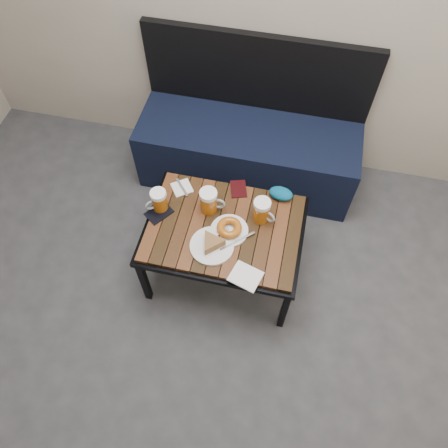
% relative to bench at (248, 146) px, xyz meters
% --- Properties ---
extents(ground, '(4.00, 4.00, 0.00)m').
position_rel_bench_xyz_m(ground, '(0.06, -1.76, -0.27)').
color(ground, '#2D2D30').
rests_on(ground, ground).
extents(room_shell, '(4.00, 4.00, 4.00)m').
position_rel_bench_xyz_m(room_shell, '(0.06, -1.26, 1.48)').
color(room_shell, gray).
rests_on(room_shell, ground).
extents(bench, '(1.40, 0.50, 0.95)m').
position_rel_bench_xyz_m(bench, '(0.00, 0.00, 0.00)').
color(bench, black).
rests_on(bench, ground).
extents(cafe_table, '(0.84, 0.62, 0.47)m').
position_rel_bench_xyz_m(cafe_table, '(0.01, -0.77, 0.16)').
color(cafe_table, black).
rests_on(cafe_table, ground).
extents(beer_mug_left, '(0.12, 0.11, 0.14)m').
position_rel_bench_xyz_m(beer_mug_left, '(-0.35, -0.73, 0.27)').
color(beer_mug_left, '#A5530D').
rests_on(beer_mug_left, cafe_table).
extents(beer_mug_centre, '(0.14, 0.10, 0.15)m').
position_rel_bench_xyz_m(beer_mug_centre, '(-0.09, -0.68, 0.27)').
color(beer_mug_centre, '#A5530D').
rests_on(beer_mug_centre, cafe_table).
extents(beer_mug_right, '(0.14, 0.11, 0.14)m').
position_rel_bench_xyz_m(beer_mug_right, '(0.19, -0.67, 0.27)').
color(beer_mug_right, '#A5530D').
rests_on(beer_mug_right, cafe_table).
extents(plate_pie, '(0.23, 0.23, 0.06)m').
position_rel_bench_xyz_m(plate_pie, '(-0.03, -0.90, 0.22)').
color(plate_pie, white).
rests_on(plate_pie, cafe_table).
extents(plate_bagel, '(0.24, 0.23, 0.05)m').
position_rel_bench_xyz_m(plate_bagel, '(0.04, -0.79, 0.22)').
color(plate_bagel, white).
rests_on(plate_bagel, cafe_table).
extents(napkin_left, '(0.14, 0.14, 0.01)m').
position_rel_bench_xyz_m(napkin_left, '(-0.28, -0.57, 0.20)').
color(napkin_left, white).
rests_on(napkin_left, cafe_table).
extents(napkin_right, '(0.18, 0.16, 0.01)m').
position_rel_bench_xyz_m(napkin_right, '(0.17, -1.03, 0.20)').
color(napkin_right, white).
rests_on(napkin_right, cafe_table).
extents(passport_navy, '(0.16, 0.17, 0.01)m').
position_rel_bench_xyz_m(passport_navy, '(-0.35, -0.76, 0.20)').
color(passport_navy, black).
rests_on(passport_navy, cafe_table).
extents(passport_burgundy, '(0.12, 0.14, 0.01)m').
position_rel_bench_xyz_m(passport_burgundy, '(0.03, -0.51, 0.20)').
color(passport_burgundy, black).
rests_on(passport_burgundy, cafe_table).
extents(knit_pouch, '(0.14, 0.10, 0.06)m').
position_rel_bench_xyz_m(knit_pouch, '(0.27, -0.51, 0.23)').
color(knit_pouch, navy).
rests_on(knit_pouch, cafe_table).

